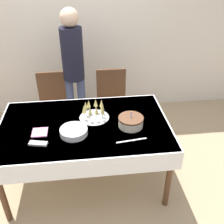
{
  "coord_description": "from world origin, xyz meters",
  "views": [
    {
      "loc": [
        0.03,
        -2.25,
        2.33
      ],
      "look_at": [
        0.29,
        0.01,
        0.9
      ],
      "focal_mm": 42.0,
      "sensor_mm": 36.0,
      "label": 1
    }
  ],
  "objects_px": {
    "person_standing": "(73,63)",
    "dining_chair_far_right": "(112,101)",
    "champagne_tray": "(94,110)",
    "dining_chair_far_left": "(54,105)",
    "plate_stack_main": "(74,131)",
    "birthday_cake": "(131,122)"
  },
  "relations": [
    {
      "from": "birthday_cake",
      "to": "champagne_tray",
      "type": "relative_size",
      "value": 0.8
    },
    {
      "from": "dining_chair_far_right",
      "to": "plate_stack_main",
      "type": "distance_m",
      "value": 1.17
    },
    {
      "from": "dining_chair_far_right",
      "to": "dining_chair_far_left",
      "type": "bearing_deg",
      "value": -180.0
    },
    {
      "from": "dining_chair_far_right",
      "to": "plate_stack_main",
      "type": "bearing_deg",
      "value": -115.79
    },
    {
      "from": "dining_chair_far_left",
      "to": "person_standing",
      "type": "xyz_separation_m",
      "value": [
        0.29,
        0.12,
        0.54
      ]
    },
    {
      "from": "birthday_cake",
      "to": "plate_stack_main",
      "type": "height_order",
      "value": "birthday_cake"
    },
    {
      "from": "dining_chair_far_left",
      "to": "plate_stack_main",
      "type": "distance_m",
      "value": 1.1
    },
    {
      "from": "birthday_cake",
      "to": "champagne_tray",
      "type": "xyz_separation_m",
      "value": [
        -0.36,
        0.2,
        0.04
      ]
    },
    {
      "from": "champagne_tray",
      "to": "person_standing",
      "type": "xyz_separation_m",
      "value": [
        -0.22,
        0.87,
        0.2
      ]
    },
    {
      "from": "dining_chair_far_right",
      "to": "champagne_tray",
      "type": "height_order",
      "value": "dining_chair_far_right"
    },
    {
      "from": "champagne_tray",
      "to": "dining_chair_far_right",
      "type": "bearing_deg",
      "value": 69.75
    },
    {
      "from": "plate_stack_main",
      "to": "champagne_tray",
      "type": "bearing_deg",
      "value": 51.28
    },
    {
      "from": "dining_chair_far_right",
      "to": "champagne_tray",
      "type": "distance_m",
      "value": 0.87
    },
    {
      "from": "dining_chair_far_right",
      "to": "person_standing",
      "type": "height_order",
      "value": "person_standing"
    },
    {
      "from": "champagne_tray",
      "to": "person_standing",
      "type": "distance_m",
      "value": 0.92
    },
    {
      "from": "dining_chair_far_left",
      "to": "birthday_cake",
      "type": "bearing_deg",
      "value": -47.65
    },
    {
      "from": "dining_chair_far_right",
      "to": "person_standing",
      "type": "xyz_separation_m",
      "value": [
        -0.49,
        0.12,
        0.54
      ]
    },
    {
      "from": "dining_chair_far_left",
      "to": "person_standing",
      "type": "height_order",
      "value": "person_standing"
    },
    {
      "from": "plate_stack_main",
      "to": "person_standing",
      "type": "distance_m",
      "value": 1.17
    },
    {
      "from": "dining_chair_far_left",
      "to": "champagne_tray",
      "type": "bearing_deg",
      "value": -56.12
    },
    {
      "from": "person_standing",
      "to": "dining_chair_far_right",
      "type": "bearing_deg",
      "value": -13.74
    },
    {
      "from": "champagne_tray",
      "to": "dining_chair_far_left",
      "type": "bearing_deg",
      "value": 123.88
    }
  ]
}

